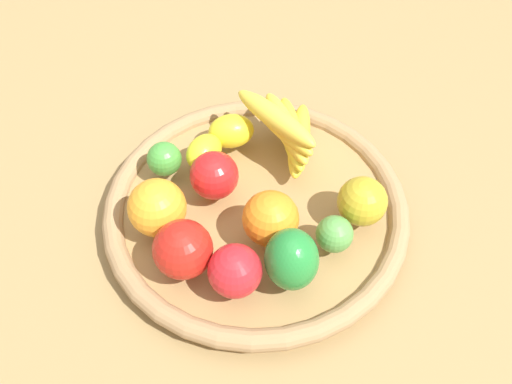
% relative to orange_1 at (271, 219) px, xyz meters
% --- Properties ---
extents(ground_plane, '(2.40, 2.40, 0.00)m').
position_rel_orange_1_xyz_m(ground_plane, '(-0.06, -0.01, -0.08)').
color(ground_plane, olive).
rests_on(ground_plane, ground).
extents(basket, '(0.44, 0.44, 0.04)m').
position_rel_orange_1_xyz_m(basket, '(-0.06, -0.01, -0.06)').
color(basket, '#9B7948').
rests_on(basket, ground_plane).
extents(orange_1, '(0.11, 0.11, 0.08)m').
position_rel_orange_1_xyz_m(orange_1, '(0.00, 0.00, 0.00)').
color(orange_1, orange).
rests_on(orange_1, basket).
extents(bell_pepper, '(0.08, 0.07, 0.09)m').
position_rel_orange_1_xyz_m(bell_pepper, '(0.07, 0.01, 0.00)').
color(bell_pepper, '#237E33').
rests_on(bell_pepper, basket).
extents(banana_bunch, '(0.16, 0.13, 0.09)m').
position_rel_orange_1_xyz_m(banana_bunch, '(-0.15, 0.05, 0.01)').
color(banana_bunch, yellow).
rests_on(banana_bunch, basket).
extents(lemon_1, '(0.08, 0.08, 0.05)m').
position_rel_orange_1_xyz_m(lemon_1, '(-0.15, -0.07, -0.01)').
color(lemon_1, yellow).
rests_on(lemon_1, basket).
extents(orange_0, '(0.10, 0.10, 0.08)m').
position_rel_orange_1_xyz_m(orange_0, '(-0.04, -0.15, 0.00)').
color(orange_0, orange).
rests_on(orange_0, basket).
extents(apple_3, '(0.09, 0.09, 0.07)m').
position_rel_orange_1_xyz_m(apple_3, '(-0.09, -0.06, -0.00)').
color(apple_3, red).
rests_on(apple_3, basket).
extents(apple_0, '(0.11, 0.11, 0.08)m').
position_rel_orange_1_xyz_m(apple_0, '(0.03, -0.12, 0.00)').
color(apple_0, red).
rests_on(apple_0, basket).
extents(lemon_0, '(0.05, 0.07, 0.05)m').
position_rel_orange_1_xyz_m(lemon_0, '(-0.18, -0.03, -0.01)').
color(lemon_0, yellow).
rests_on(lemon_0, basket).
extents(apple_2, '(0.07, 0.07, 0.07)m').
position_rel_orange_1_xyz_m(apple_2, '(0.07, -0.06, -0.00)').
color(apple_2, red).
rests_on(apple_2, basket).
extents(lime_1, '(0.07, 0.07, 0.05)m').
position_rel_orange_1_xyz_m(lime_1, '(0.03, 0.08, -0.01)').
color(lime_1, '#539645').
rests_on(lime_1, basket).
extents(apple_1, '(0.10, 0.10, 0.07)m').
position_rel_orange_1_xyz_m(apple_1, '(-0.01, 0.13, -0.00)').
color(apple_1, gold).
rests_on(apple_1, basket).
extents(lime_0, '(0.07, 0.07, 0.05)m').
position_rel_orange_1_xyz_m(lime_0, '(-0.14, -0.13, -0.01)').
color(lime_0, green).
rests_on(lime_0, basket).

